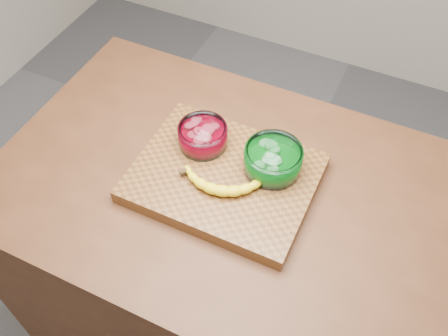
% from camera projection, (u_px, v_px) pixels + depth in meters
% --- Properties ---
extents(ground, '(3.50, 3.50, 0.00)m').
position_uv_depth(ground, '(224.00, 320.00, 1.98)').
color(ground, '#5A5A5F').
rests_on(ground, ground).
extents(counter, '(1.20, 0.80, 0.90)m').
position_uv_depth(counter, '(224.00, 266.00, 1.63)').
color(counter, '#512C18').
rests_on(counter, ground).
extents(cutting_board, '(0.45, 0.35, 0.04)m').
position_uv_depth(cutting_board, '(224.00, 178.00, 1.27)').
color(cutting_board, brown).
rests_on(cutting_board, counter).
extents(bowl_red, '(0.13, 0.13, 0.06)m').
position_uv_depth(bowl_red, '(203.00, 136.00, 1.29)').
color(bowl_red, white).
rests_on(bowl_red, cutting_board).
extents(bowl_green, '(0.15, 0.15, 0.07)m').
position_uv_depth(bowl_green, '(273.00, 160.00, 1.24)').
color(bowl_green, white).
rests_on(bowl_green, cutting_board).
extents(banana, '(0.23, 0.14, 0.03)m').
position_uv_depth(banana, '(223.00, 178.00, 1.22)').
color(banana, yellow).
rests_on(banana, cutting_board).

